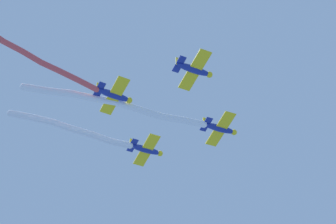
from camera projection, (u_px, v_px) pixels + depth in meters
name	position (u px, v px, depth m)	size (l,w,h in m)	color
airplane_lead	(220.00, 128.00, 78.98)	(5.15, 6.91, 1.73)	navy
smoke_trail_lead	(117.00, 105.00, 75.57)	(25.54, 2.36, 1.62)	white
airplane_left_wing	(146.00, 150.00, 81.42)	(5.20, 6.95, 1.73)	navy
smoke_trail_left_wing	(71.00, 129.00, 79.84)	(18.01, 2.05, 2.98)	white
airplane_right_wing	(194.00, 70.00, 72.01)	(5.20, 6.95, 1.73)	navy
airplane_slot	(114.00, 95.00, 74.37)	(5.26, 6.99, 1.73)	navy
smoke_trail_slot	(41.00, 61.00, 72.19)	(16.06, 3.80, 3.56)	#DB4C4C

